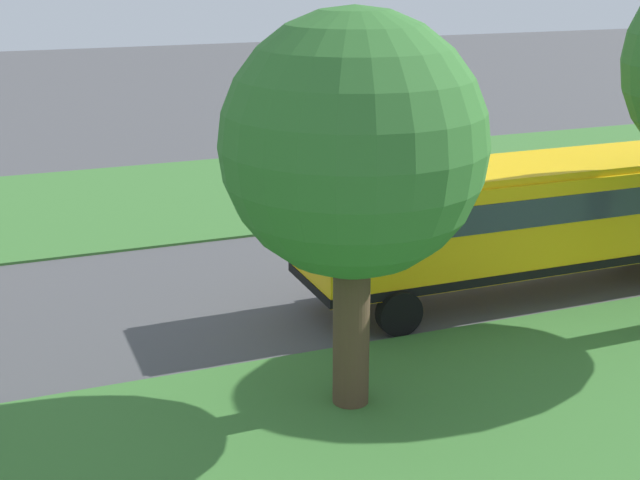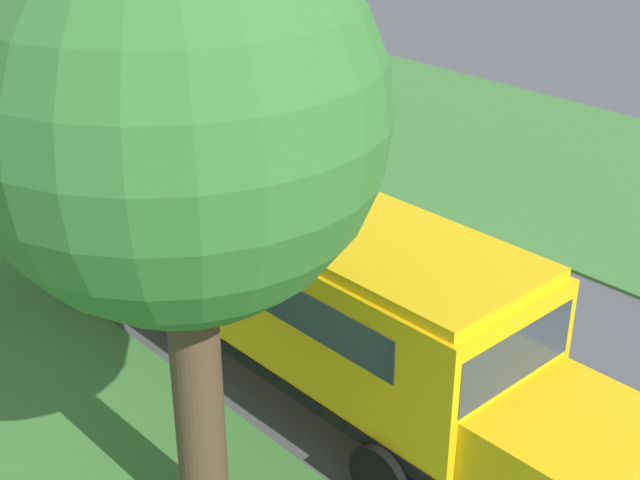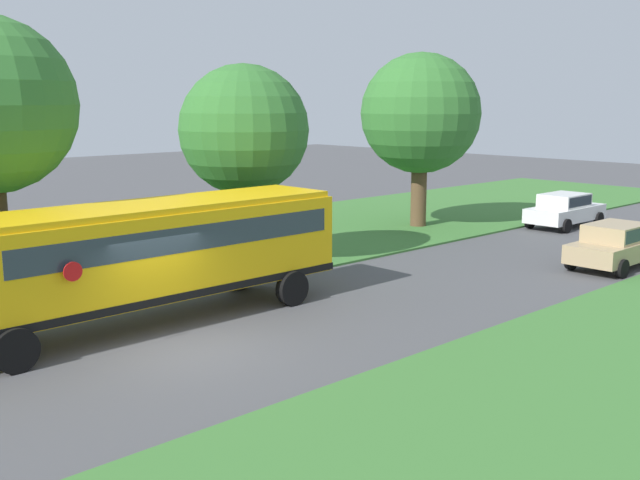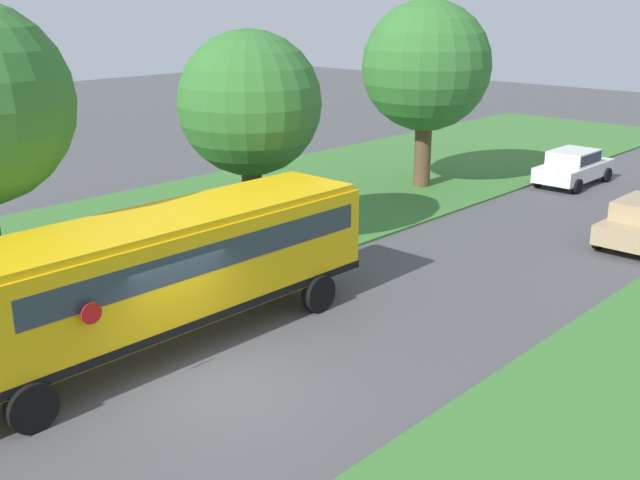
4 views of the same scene
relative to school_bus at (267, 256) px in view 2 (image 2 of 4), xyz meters
name	(u,v)px [view 2 (image 2 of 4)]	position (x,y,z in m)	size (l,w,h in m)	color
ground_plane	(385,313)	(2.48, -0.39, -1.92)	(120.00, 120.00, 0.00)	#4C4C4F
grass_far_side	(635,187)	(11.48, -0.39, -1.89)	(10.00, 80.00, 0.07)	#3D7533
school_bus	(267,256)	(0.00, 0.00, 0.00)	(2.85, 12.42, 3.16)	yellow
car_tan_nearest	(89,73)	(5.28, 15.49, -1.05)	(2.02, 4.40, 1.56)	tan
oak_tree_beside_bus	(180,113)	(-3.18, -2.59, 3.74)	(4.59, 4.59, 7.95)	#4C3826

